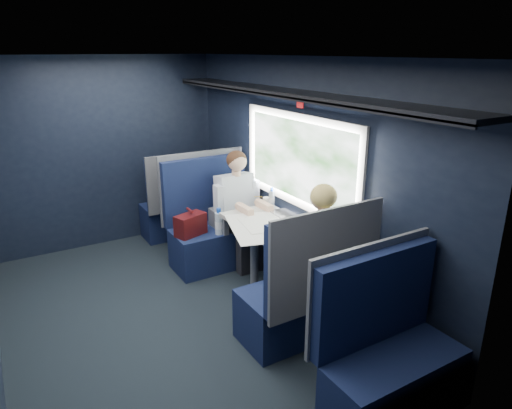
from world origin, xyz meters
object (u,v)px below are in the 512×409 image
seat_bay_near (212,228)px  seat_bay_far (305,296)px  laptop (291,208)px  bottle_small (272,198)px  woman (318,248)px  seat_row_front (183,206)px  man (239,204)px  seat_row_back (387,357)px  table (267,230)px  cup (266,202)px

seat_bay_near → seat_bay_far: size_ratio=1.00×
laptop → bottle_small: laptop is taller
bottle_small → seat_bay_far: bearing=-110.7°
woman → laptop: (0.27, 0.80, 0.08)m
seat_row_front → man: man is taller
seat_row_back → man: size_ratio=0.88×
laptop → bottle_small: 0.30m
man → woman: (0.00, -1.41, 0.01)m
seat_row_back → man: (0.25, 2.50, 0.31)m
table → bottle_small: bearing=52.8°
man → woman: same height
woman → cup: size_ratio=14.09×
laptop → seat_bay_near: bearing=124.5°
laptop → cup: size_ratio=3.41×
man → woman: bearing=-90.0°
seat_bay_far → bottle_small: bearing=69.3°
man → woman: 1.41m
seat_bay_near → seat_row_front: seat_bay_near is taller
seat_bay_far → woman: (0.25, 0.17, 0.31)m
seat_row_back → man: bearing=84.3°
seat_row_front → cup: size_ratio=12.37×
seat_bay_near → seat_row_front: bearing=89.2°
seat_bay_near → woman: size_ratio=0.95×
man → seat_row_front: bearing=102.8°
bottle_small → seat_bay_near: bearing=136.0°
man → woman: size_ratio=1.00×
table → cup: 0.52m
seat_bay_far → woman: woman is taller
table → seat_bay_far: size_ratio=0.79×
table → cup: bearing=59.6°
seat_bay_far → seat_row_front: (0.00, 2.67, -0.00)m
seat_bay_near → laptop: size_ratio=3.94×
bottle_small → cup: bearing=129.5°
woman → cup: (0.19, 1.15, 0.06)m
table → man: size_ratio=0.76×
woman → seat_row_back: bearing=-102.9°
seat_bay_near → cup: bearing=-43.3°
seat_bay_near → bottle_small: bearing=-44.0°
seat_row_front → woman: size_ratio=0.88×
cup → seat_row_front: bearing=108.0°
laptop → bottle_small: size_ratio=1.52×
seat_bay_near → woman: (0.26, -1.58, 0.31)m
seat_bay_far → seat_row_back: bearing=-90.0°
table → bottle_small: size_ratio=4.76×
table → seat_bay_near: size_ratio=0.79×
seat_row_front → man: size_ratio=0.88×
seat_bay_near → seat_row_back: (0.01, -2.66, -0.01)m
table → seat_row_back: (-0.18, -1.80, -0.25)m
seat_row_back → cup: size_ratio=12.37×
woman → bottle_small: (0.23, 1.10, 0.10)m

